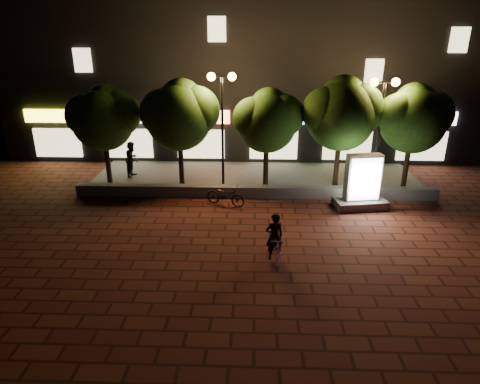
{
  "coord_description": "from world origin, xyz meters",
  "views": [
    {
      "loc": [
        -0.05,
        -13.27,
        6.94
      ],
      "look_at": [
        -0.58,
        1.5,
        1.19
      ],
      "focal_mm": 31.15,
      "sensor_mm": 36.0,
      "label": 1
    }
  ],
  "objects_px": {
    "tree_left": "(180,113)",
    "tree_far_right": "(414,116)",
    "tree_right": "(342,112)",
    "street_lamp_left": "(222,101)",
    "tree_mid": "(268,119)",
    "tree_far_left": "(104,116)",
    "scooter_pink": "(275,247)",
    "ad_kiosk": "(362,187)",
    "scooter_parked": "(226,195)",
    "street_lamp_right": "(382,105)",
    "pedestrian": "(132,159)",
    "rider": "(274,236)"
  },
  "relations": [
    {
      "from": "tree_right",
      "to": "street_lamp_left",
      "type": "distance_m",
      "value": 5.38
    },
    {
      "from": "tree_mid",
      "to": "tree_right",
      "type": "relative_size",
      "value": 0.89
    },
    {
      "from": "tree_mid",
      "to": "street_lamp_right",
      "type": "bearing_deg",
      "value": -3.04
    },
    {
      "from": "tree_far_left",
      "to": "street_lamp_right",
      "type": "relative_size",
      "value": 0.93
    },
    {
      "from": "tree_left",
      "to": "tree_far_right",
      "type": "height_order",
      "value": "tree_left"
    },
    {
      "from": "tree_far_left",
      "to": "scooter_pink",
      "type": "height_order",
      "value": "tree_far_left"
    },
    {
      "from": "tree_far_right",
      "to": "scooter_pink",
      "type": "distance_m",
      "value": 9.85
    },
    {
      "from": "street_lamp_left",
      "to": "rider",
      "type": "distance_m",
      "value": 7.63
    },
    {
      "from": "street_lamp_left",
      "to": "street_lamp_right",
      "type": "height_order",
      "value": "street_lamp_left"
    },
    {
      "from": "street_lamp_right",
      "to": "ad_kiosk",
      "type": "distance_m",
      "value": 3.87
    },
    {
      "from": "tree_far_left",
      "to": "street_lamp_left",
      "type": "height_order",
      "value": "street_lamp_left"
    },
    {
      "from": "street_lamp_right",
      "to": "pedestrian",
      "type": "xyz_separation_m",
      "value": [
        -11.61,
        1.21,
        -2.93
      ]
    },
    {
      "from": "rider",
      "to": "pedestrian",
      "type": "xyz_separation_m",
      "value": [
        -6.74,
        7.78,
        0.16
      ]
    },
    {
      "from": "tree_left",
      "to": "scooter_pink",
      "type": "xyz_separation_m",
      "value": [
        4.12,
        -6.91,
        -2.99
      ]
    },
    {
      "from": "tree_far_right",
      "to": "scooter_pink",
      "type": "relative_size",
      "value": 3.14
    },
    {
      "from": "street_lamp_right",
      "to": "tree_far_left",
      "type": "bearing_deg",
      "value": 178.79
    },
    {
      "from": "tree_right",
      "to": "pedestrian",
      "type": "height_order",
      "value": "tree_right"
    },
    {
      "from": "tree_left",
      "to": "tree_far_left",
      "type": "bearing_deg",
      "value": -180.0
    },
    {
      "from": "ad_kiosk",
      "to": "scooter_pink",
      "type": "relative_size",
      "value": 1.52
    },
    {
      "from": "tree_mid",
      "to": "scooter_parked",
      "type": "xyz_separation_m",
      "value": [
        -1.79,
        -2.46,
        -2.76
      ]
    },
    {
      "from": "tree_mid",
      "to": "street_lamp_left",
      "type": "relative_size",
      "value": 0.87
    },
    {
      "from": "tree_left",
      "to": "street_lamp_left",
      "type": "bearing_deg",
      "value": -7.7
    },
    {
      "from": "tree_far_right",
      "to": "street_lamp_left",
      "type": "xyz_separation_m",
      "value": [
        -8.55,
        -0.26,
        0.66
      ]
    },
    {
      "from": "scooter_pink",
      "to": "street_lamp_right",
      "type": "bearing_deg",
      "value": 44.91
    },
    {
      "from": "scooter_parked",
      "to": "ad_kiosk",
      "type": "bearing_deg",
      "value": -69.59
    },
    {
      "from": "tree_far_left",
      "to": "scooter_pink",
      "type": "distance_m",
      "value": 10.67
    },
    {
      "from": "street_lamp_left",
      "to": "scooter_parked",
      "type": "height_order",
      "value": "street_lamp_left"
    },
    {
      "from": "rider",
      "to": "pedestrian",
      "type": "relative_size",
      "value": 0.91
    },
    {
      "from": "scooter_parked",
      "to": "scooter_pink",
      "type": "bearing_deg",
      "value": -135.98
    },
    {
      "from": "scooter_parked",
      "to": "tree_left",
      "type": "bearing_deg",
      "value": 62.65
    },
    {
      "from": "ad_kiosk",
      "to": "scooter_parked",
      "type": "distance_m",
      "value": 5.66
    },
    {
      "from": "scooter_parked",
      "to": "street_lamp_left",
      "type": "bearing_deg",
      "value": 27.57
    },
    {
      "from": "tree_left",
      "to": "street_lamp_right",
      "type": "bearing_deg",
      "value": -1.68
    },
    {
      "from": "tree_far_right",
      "to": "scooter_pink",
      "type": "xyz_separation_m",
      "value": [
        -6.38,
        -6.91,
        -2.91
      ]
    },
    {
      "from": "tree_mid",
      "to": "rider",
      "type": "height_order",
      "value": "tree_mid"
    },
    {
      "from": "scooter_parked",
      "to": "tree_mid",
      "type": "bearing_deg",
      "value": -15.2
    },
    {
      "from": "street_lamp_left",
      "to": "ad_kiosk",
      "type": "distance_m",
      "value": 7.03
    },
    {
      "from": "tree_far_left",
      "to": "tree_right",
      "type": "bearing_deg",
      "value": 0.0
    },
    {
      "from": "tree_far_right",
      "to": "street_lamp_left",
      "type": "bearing_deg",
      "value": -178.24
    },
    {
      "from": "tree_far_right",
      "to": "ad_kiosk",
      "type": "xyz_separation_m",
      "value": [
        -2.65,
        -2.5,
        -2.44
      ]
    },
    {
      "from": "tree_left",
      "to": "tree_mid",
      "type": "relative_size",
      "value": 1.09
    },
    {
      "from": "tree_right",
      "to": "street_lamp_left",
      "type": "relative_size",
      "value": 0.98
    },
    {
      "from": "tree_far_left",
      "to": "tree_right",
      "type": "distance_m",
      "value": 10.81
    },
    {
      "from": "tree_mid",
      "to": "tree_right",
      "type": "height_order",
      "value": "tree_right"
    },
    {
      "from": "tree_far_right",
      "to": "ad_kiosk",
      "type": "height_order",
      "value": "tree_far_right"
    },
    {
      "from": "street_lamp_left",
      "to": "scooter_pink",
      "type": "height_order",
      "value": "street_lamp_left"
    },
    {
      "from": "tree_far_left",
      "to": "tree_right",
      "type": "height_order",
      "value": "tree_right"
    },
    {
      "from": "tree_left",
      "to": "pedestrian",
      "type": "bearing_deg",
      "value": 160.52
    },
    {
      "from": "tree_far_right",
      "to": "pedestrian",
      "type": "xyz_separation_m",
      "value": [
        -13.17,
        0.94,
        -2.4
      ]
    },
    {
      "from": "street_lamp_right",
      "to": "rider",
      "type": "xyz_separation_m",
      "value": [
        -4.87,
        -6.57,
        -3.09
      ]
    }
  ]
}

